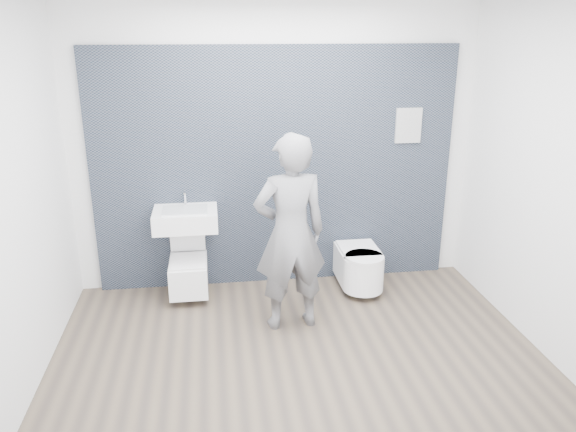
{
  "coord_description": "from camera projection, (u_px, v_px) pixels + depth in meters",
  "views": [
    {
      "loc": [
        -0.64,
        -3.95,
        2.57
      ],
      "look_at": [
        0.0,
        0.6,
        1.0
      ],
      "focal_mm": 35.0,
      "sensor_mm": 36.0,
      "label": 1
    }
  ],
  "objects": [
    {
      "name": "info_placard",
      "position": [
        398.0,
        273.0,
        6.13
      ],
      "size": [
        0.26,
        0.03,
        0.35
      ],
      "primitive_type": "cube",
      "color": "silver",
      "rests_on": "ground"
    },
    {
      "name": "toilet_rounded",
      "position": [
        360.0,
        267.0,
        5.67
      ],
      "size": [
        0.4,
        0.68,
        0.37
      ],
      "color": "white",
      "rests_on": "ground"
    },
    {
      "name": "washbasin",
      "position": [
        186.0,
        218.0,
        5.37
      ],
      "size": [
        0.61,
        0.45,
        0.45
      ],
      "color": "white",
      "rests_on": "ground"
    },
    {
      "name": "room_shell",
      "position": [
        300.0,
        146.0,
        4.05
      ],
      "size": [
        4.0,
        4.0,
        4.0
      ],
      "color": "silver",
      "rests_on": "ground"
    },
    {
      "name": "toilet_square",
      "position": [
        189.0,
        273.0,
        5.52
      ],
      "size": [
        0.37,
        0.53,
        0.71
      ],
      "color": "white",
      "rests_on": "ground"
    },
    {
      "name": "visitor",
      "position": [
        290.0,
        234.0,
        4.8
      ],
      "size": [
        0.69,
        0.5,
        1.75
      ],
      "primitive_type": "imported",
      "rotation": [
        0.0,
        0.0,
        3.27
      ],
      "color": "slate",
      "rests_on": "ground"
    },
    {
      "name": "tile_wall",
      "position": [
        277.0,
        278.0,
        5.99
      ],
      "size": [
        3.6,
        0.06,
        2.4
      ],
      "primitive_type": "cube",
      "color": "black",
      "rests_on": "ground"
    },
    {
      "name": "ground",
      "position": [
        298.0,
        354.0,
        4.61
      ],
      "size": [
        4.0,
        4.0,
        0.0
      ],
      "primitive_type": "plane",
      "color": "brown",
      "rests_on": "ground"
    }
  ]
}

